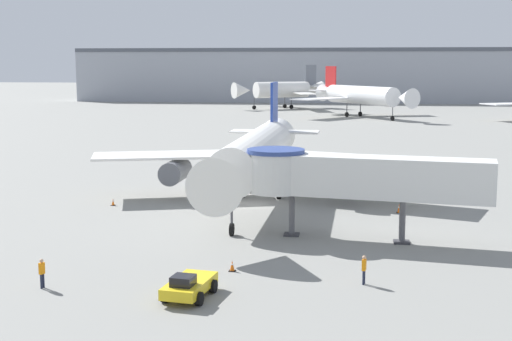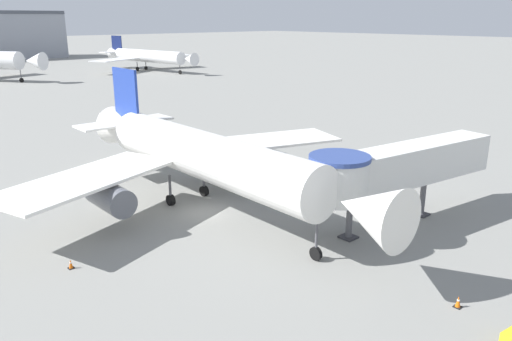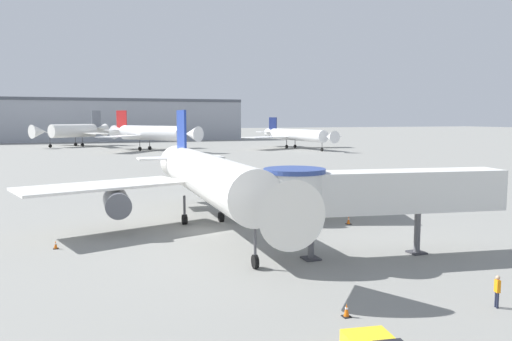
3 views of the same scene
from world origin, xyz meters
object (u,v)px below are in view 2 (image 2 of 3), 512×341
Objects in this scene: traffic_cone_starboard_wing at (326,180)px; background_jet_navy_tail at (146,56)px; main_airplane at (201,156)px; traffic_cone_port_wing at (71,264)px; traffic_cone_near_nose at (458,302)px; jet_bridge at (392,168)px.

background_jet_navy_tail is (41.16, 101.44, 3.89)m from traffic_cone_starboard_wing.
main_airplane is 13.20m from traffic_cone_port_wing.
traffic_cone_near_nose is 130.64m from background_jet_navy_tail.
main_airplane is 0.91× the size of background_jet_navy_tail.
traffic_cone_starboard_wing reaches higher than traffic_cone_near_nose.
main_airplane reaches higher than traffic_cone_port_wing.
traffic_cone_near_nose is (-10.92, -18.30, -0.04)m from traffic_cone_starboard_wing.
traffic_cone_starboard_wing reaches higher than traffic_cone_port_wing.
traffic_cone_port_wing is at bearing -130.55° from background_jet_navy_tail.
background_jet_navy_tail is at bearing 57.14° from traffic_cone_port_wing.
traffic_cone_starboard_wing is at bearing 75.12° from jet_bridge.
main_airplane is at bearing 167.32° from traffic_cone_starboard_wing.
traffic_cone_port_wing is (-12.24, -2.83, -4.06)m from main_airplane.
main_airplane is 112.19m from background_jet_navy_tail.
traffic_cone_starboard_wing is 1.22× the size of traffic_cone_port_wing.
background_jet_navy_tail is (45.37, 110.97, -0.26)m from jet_bridge.
traffic_cone_near_nose reaches higher than traffic_cone_port_wing.
traffic_cone_port_wing is at bearing 126.57° from traffic_cone_near_nose.
traffic_cone_port_wing is at bearing -179.78° from traffic_cone_starboard_wing.
background_jet_navy_tail is at bearing 62.62° from main_airplane.
jet_bridge reaches higher than traffic_cone_starboard_wing.
main_airplane is 44.97× the size of traffic_cone_starboard_wing.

